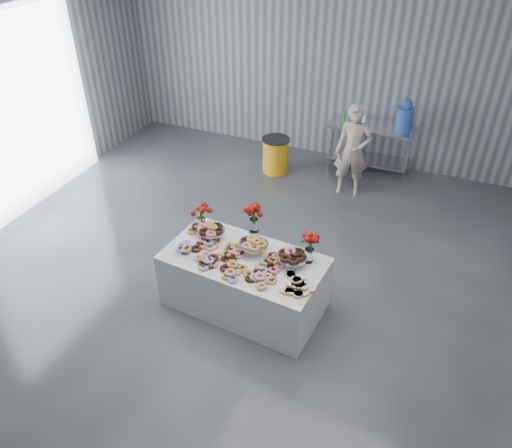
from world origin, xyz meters
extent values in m
plane|color=#323439|center=(0.00, 0.00, 0.00)|extent=(9.00, 9.00, 0.00)
cube|color=gray|center=(0.00, 4.50, 2.00)|extent=(8.00, 0.04, 4.00)
cube|color=white|center=(-3.94, 1.00, 1.50)|extent=(0.05, 3.00, 3.00)
cube|color=white|center=(0.21, 0.07, 0.38)|extent=(1.98, 1.16, 0.75)
cube|color=silver|center=(0.86, 4.10, 0.88)|extent=(1.50, 0.60, 0.04)
cube|color=silver|center=(0.86, 4.10, 0.25)|extent=(1.40, 0.55, 0.03)
cylinder|color=silver|center=(0.21, 3.85, 0.43)|extent=(0.04, 0.04, 0.86)
cylinder|color=silver|center=(1.51, 3.85, 0.43)|extent=(0.04, 0.04, 0.86)
cylinder|color=silver|center=(0.21, 4.35, 0.43)|extent=(0.04, 0.04, 0.86)
cylinder|color=silver|center=(1.51, 4.35, 0.43)|extent=(0.04, 0.04, 0.86)
cylinder|color=silver|center=(-0.33, 0.27, 0.81)|extent=(0.06, 0.06, 0.12)
cylinder|color=silver|center=(-0.33, 0.27, 0.88)|extent=(0.36, 0.36, 0.01)
cylinder|color=silver|center=(0.27, 0.22, 0.81)|extent=(0.06, 0.06, 0.12)
cylinder|color=silver|center=(0.27, 0.22, 0.88)|extent=(0.36, 0.36, 0.01)
cylinder|color=silver|center=(0.77, 0.17, 0.81)|extent=(0.06, 0.06, 0.12)
cylinder|color=silver|center=(0.77, 0.17, 0.88)|extent=(0.36, 0.36, 0.01)
cylinder|color=white|center=(-0.52, 0.39, 0.84)|extent=(0.11, 0.11, 0.18)
cylinder|color=#1E5919|center=(-0.52, 0.39, 0.97)|extent=(0.04, 0.04, 0.18)
cylinder|color=white|center=(0.93, 0.31, 0.84)|extent=(0.11, 0.11, 0.18)
cylinder|color=#1E5919|center=(0.93, 0.31, 0.97)|extent=(0.04, 0.04, 0.18)
cylinder|color=silver|center=(0.19, 0.43, 0.82)|extent=(0.14, 0.14, 0.15)
cylinder|color=white|center=(0.19, 0.43, 0.99)|extent=(0.11, 0.11, 0.18)
cylinder|color=#1E5919|center=(0.19, 0.43, 1.12)|extent=(0.04, 0.04, 0.18)
cylinder|color=#3D74D0|center=(1.36, 4.10, 1.10)|extent=(0.28, 0.28, 0.40)
sphere|color=#3D74D0|center=(1.36, 4.10, 1.36)|extent=(0.20, 0.20, 0.20)
imported|color=#CC8C93|center=(0.73, 3.26, 0.78)|extent=(0.62, 0.46, 1.56)
cylinder|color=orange|center=(-0.68, 3.45, 0.31)|extent=(0.46, 0.46, 0.62)
cylinder|color=black|center=(-0.68, 3.45, 0.63)|extent=(0.50, 0.50, 0.02)
camera|label=1|loc=(2.12, -4.10, 4.47)|focal=35.00mm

